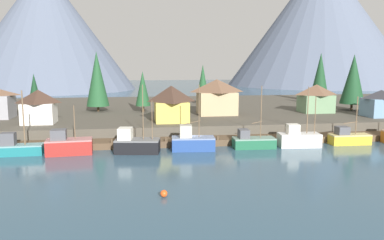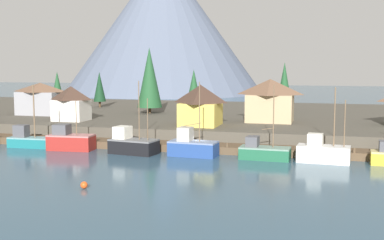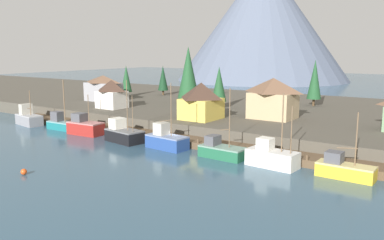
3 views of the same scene
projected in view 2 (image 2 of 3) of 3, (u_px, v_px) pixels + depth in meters
name	position (u px, v px, depth m)	size (l,w,h in m)	color
ground_plane	(226.00, 136.00, 86.36)	(400.00, 400.00, 1.00)	#335166
dock	(201.00, 147.00, 68.97)	(80.00, 4.00, 1.60)	brown
shoreline_bank	(239.00, 119.00, 97.68)	(400.00, 56.00, 2.50)	#4C473D
mountain_west_peak	(163.00, 24.00, 206.42)	(81.62, 81.62, 56.58)	slate
fishing_boat_teal	(29.00, 140.00, 72.15)	(6.32, 2.43, 9.02)	#196B70
fishing_boat_red	(70.00, 141.00, 69.88)	(6.45, 3.32, 6.88)	maroon
fishing_boat_black	(132.00, 144.00, 67.08)	(6.67, 4.10, 9.73)	black
fishing_boat_blue	(192.00, 146.00, 65.32)	(6.46, 3.32, 9.65)	navy
fishing_boat_green	(263.00, 151.00, 63.10)	(6.37, 3.02, 9.38)	#1E5B3D
fishing_boat_white	(323.00, 152.00, 61.10)	(6.44, 3.20, 9.19)	silver
house_yellow	(201.00, 105.00, 76.93)	(6.02, 6.58, 6.29)	gold
house_grey	(41.00, 98.00, 93.48)	(8.18, 5.51, 5.96)	gray
house_tan	(270.00, 100.00, 81.75)	(7.75, 6.14, 7.00)	tan
house_white	(71.00, 103.00, 83.65)	(5.52, 4.70, 5.76)	silver
conifer_near_right	(284.00, 83.00, 100.49)	(3.00, 3.00, 9.78)	#4C3823
conifer_mid_left	(100.00, 87.00, 109.36)	(2.69, 2.69, 7.73)	#4C3823
conifer_mid_right	(194.00, 89.00, 91.13)	(3.07, 3.07, 8.46)	#4C3823
conifer_back_right	(149.00, 78.00, 95.70)	(4.75, 4.75, 12.56)	#4C3823
conifer_centre	(57.00, 88.00, 103.42)	(2.76, 2.76, 7.91)	#4C3823
channel_buoy	(84.00, 185.00, 48.28)	(0.70, 0.70, 0.70)	#E04C19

